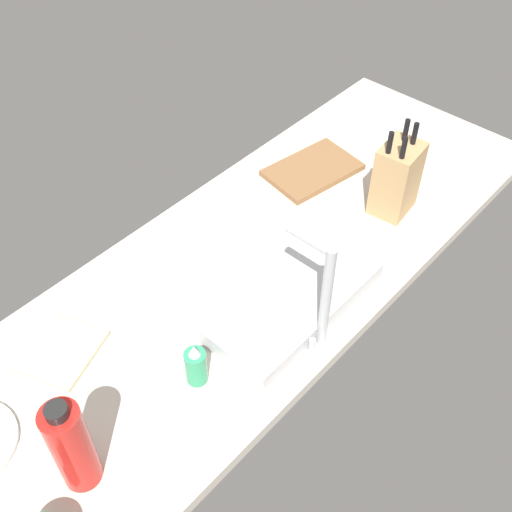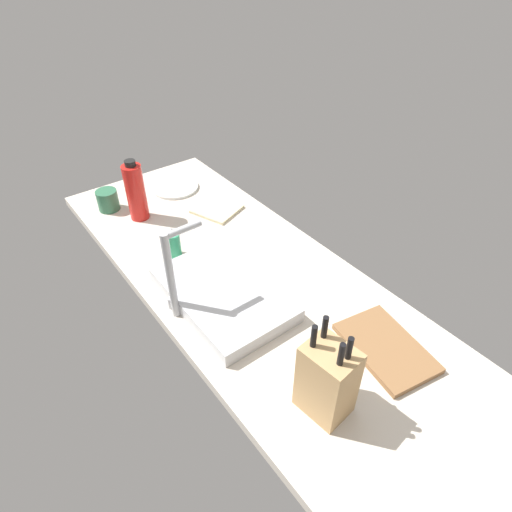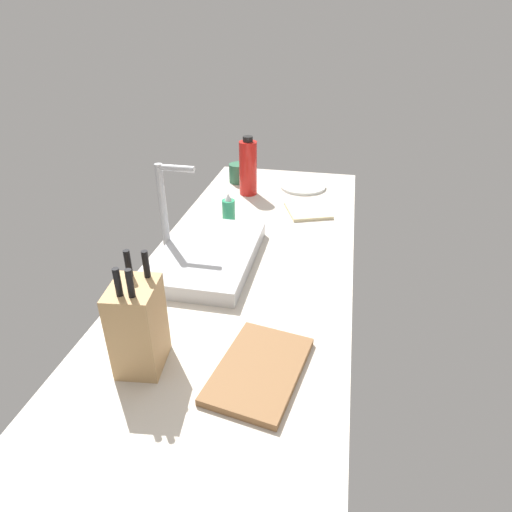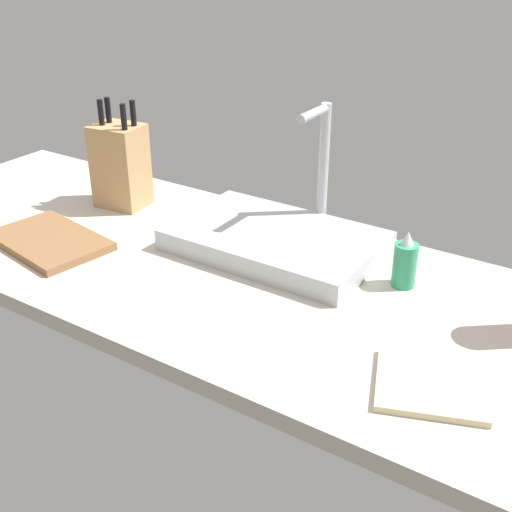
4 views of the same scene
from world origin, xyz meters
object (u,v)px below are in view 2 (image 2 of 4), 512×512
Objects in this scene: knife_block at (327,380)px; water_bottle at (136,192)px; coffee_mug at (108,200)px; cutting_board at (386,348)px; sink_basin at (223,294)px; dish_towel at (217,209)px; dinner_plate at (175,187)px; faucet at (173,269)px; soap_bottle at (174,244)px.

knife_block is 107.53cm from water_bottle.
knife_block is 3.17× the size of coffee_mug.
knife_block reaches higher than cutting_board.
cutting_board is at bearing -164.33° from coffee_mug.
water_bottle is (60.51, 0.19, 9.39)cm from sink_basin.
dinner_plate is at bearing 10.68° from dish_towel.
knife_block is 1.33× the size of dinner_plate.
cutting_board is at bearing -140.71° from faucet.
sink_basin is 3.80× the size of soap_bottle.
coffee_mug is (1.25, 30.27, 3.71)cm from dinner_plate.
cutting_board reaches higher than dinner_plate.
cutting_board is (-48.33, -39.54, -16.59)cm from faucet.
sink_basin is 5.28× the size of coffee_mug.
soap_bottle is at bearing -6.83° from knife_block.
coffee_mug is at bearing -3.53° from knife_block.
soap_bottle is 44.62cm from coffee_mug.
dinner_plate is at bearing -17.84° from knife_block.
soap_bottle is at bearing 178.55° from water_bottle.
dinner_plate is (72.69, -22.48, -1.82)cm from sink_basin.
soap_bottle is 0.70× the size of dish_towel.
water_bottle is at bearing -150.47° from coffee_mug.
coffee_mug is (118.74, 33.31, 3.41)cm from cutting_board.
sink_basin reaches higher than dish_towel.
faucet is 1.12× the size of knife_block.
dish_towel is at bearing -60.51° from soap_bottle.
dinner_plate is at bearing -27.82° from faucet.
faucet is at bearing 135.61° from dish_towel.
soap_bottle is 31.40cm from water_bottle.
water_bottle is at bearing 13.72° from cutting_board.
dinner_plate is at bearing -61.75° from water_bottle.
cutting_board is 123.37cm from coffee_mug.
sink_basin is at bearing -178.15° from soap_bottle.
faucet is 1.79× the size of dish_towel.
dish_towel is (92.98, -28.73, -10.19)cm from knife_block.
faucet reaches higher than knife_block.
coffee_mug is at bearing -5.06° from faucet.
cutting_board is at bearing -160.47° from soap_bottle.
soap_bottle is (74.65, 26.48, 4.20)cm from cutting_board.
sink_basin is at bearing -173.98° from coffee_mug.
faucet reaches higher than dinner_plate.
water_bottle is 2.91× the size of coffee_mug.
water_bottle is at bearing 62.30° from dish_towel.
cutting_board is at bearing -178.52° from dinner_plate.
dish_towel is 1.98× the size of coffee_mug.
soap_bottle reaches higher than coffee_mug.
water_bottle is at bearing 118.25° from dinner_plate.
faucet reaches higher than dish_towel.
water_bottle reaches higher than dinner_plate.
sink_basin is 2.21× the size of dinner_plate.
dish_towel is (16.11, -28.49, -4.50)cm from soap_bottle.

